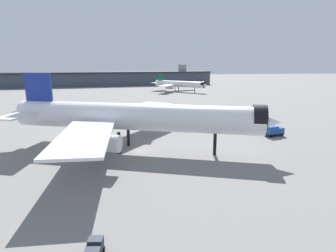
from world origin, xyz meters
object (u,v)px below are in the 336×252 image
Objects in this scene: airliner_far_taxiway at (179,84)px; traffic_cone_near_nose at (124,118)px; service_truck_front at (274,131)px; airliner_near_gate at (133,117)px; traffic_cone_wingtip at (60,125)px; baggage_tug_wing at (94,250)px.

airliner_far_taxiway is 54.62× the size of traffic_cone_near_nose.
traffic_cone_near_nose is (-43.06, 32.72, -1.24)m from service_truck_front.
service_truck_front is 8.33× the size of traffic_cone_near_nose.
airliner_near_gate is 41.87m from service_truck_front.
airliner_near_gate is at bearing -86.65° from traffic_cone_near_nose.
service_truck_front is 68.34m from traffic_cone_wingtip.
service_truck_front reaches higher than traffic_cone_wingtip.
airliner_near_gate reaches higher than airliner_far_taxiway.
traffic_cone_wingtip is (-17.70, 69.47, -0.60)m from baggage_tug_wing.
baggage_tug_wing is (-44.33, -179.18, -4.57)m from airliner_far_taxiway.
traffic_cone_near_nose is at bearing 113.28° from airliner_near_gate.
airliner_far_taxiway is 11.36× the size of baggage_tug_wing.
airliner_far_taxiway reaches higher than baggage_tug_wing.
airliner_far_taxiway reaches higher than traffic_cone_wingtip.
airliner_near_gate is at bearing -52.32° from traffic_cone_wingtip.
airliner_far_taxiway is at bearing 67.83° from traffic_cone_near_nose.
airliner_far_taxiway is 126.13m from traffic_cone_wingtip.
traffic_cone_near_nose is (-2.34, 39.98, -7.76)m from airliner_near_gate.
service_truck_front is at bearing -37.38° from baggage_tug_wing.
airliner_far_taxiway is 184.63m from baggage_tug_wing.
traffic_cone_wingtip reaches higher than traffic_cone_near_nose.
airliner_near_gate reaches higher than traffic_cone_wingtip.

